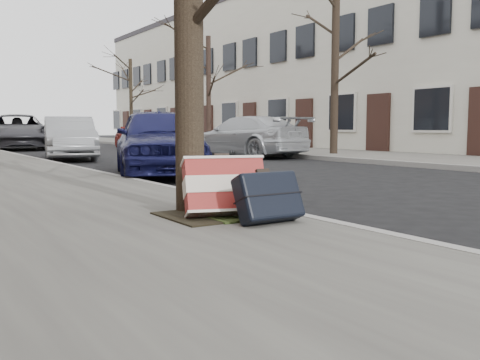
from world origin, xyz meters
TOP-DOWN VIEW (x-y plane):
  - ground at (0.00, 0.00)m, footprint 120.00×120.00m
  - far_sidewalk at (7.80, 15.00)m, footprint 4.00×70.00m
  - house_far at (13.15, 16.00)m, footprint 6.70×40.00m
  - dirt_patch at (-2.00, 1.20)m, footprint 0.85×0.85m
  - suitcase_red at (-1.94, 1.06)m, footprint 0.81×0.60m
  - suitcase_navy at (-1.77, 0.61)m, footprint 0.59×0.35m
  - car_near_front at (-0.09, 6.59)m, footprint 2.79×4.25m
  - car_near_mid at (-0.13, 12.72)m, footprint 2.08×4.00m
  - car_near_back at (0.05, 21.29)m, footprint 3.25×5.70m
  - car_far_front at (4.93, 11.08)m, footprint 2.53×4.67m
  - car_far_back at (4.98, 19.56)m, footprint 2.02×4.29m
  - tree_far_a at (7.20, 9.47)m, footprint 0.24×0.24m
  - tree_far_b at (7.20, 17.41)m, footprint 0.21×0.21m
  - tree_far_c at (7.20, 26.46)m, footprint 0.20×0.20m

SIDE VIEW (x-z plane):
  - ground at x=0.00m, z-range 0.00..0.00m
  - far_sidewalk at x=7.80m, z-range 0.00..0.12m
  - dirt_patch at x=-2.00m, z-range 0.12..0.14m
  - suitcase_navy at x=-1.77m, z-range 0.12..0.58m
  - suitcase_red at x=-1.94m, z-range 0.12..0.68m
  - car_near_mid at x=-0.13m, z-range 0.00..1.25m
  - car_far_front at x=4.93m, z-range 0.00..1.28m
  - car_near_front at x=-0.09m, z-range 0.00..1.35m
  - car_far_back at x=4.98m, z-range 0.00..1.42m
  - car_near_back at x=0.05m, z-range 0.00..1.50m
  - tree_far_c at x=7.20m, z-range 0.12..4.84m
  - tree_far_b at x=7.20m, z-range 0.12..4.86m
  - tree_far_a at x=7.20m, z-range 0.12..5.42m
  - house_far at x=13.15m, z-range 0.00..7.20m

